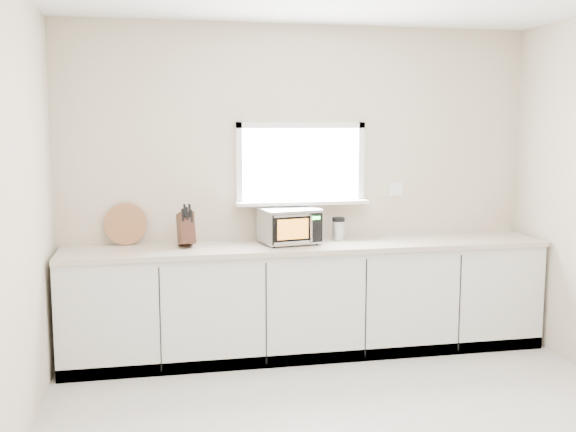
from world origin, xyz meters
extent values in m
cube|color=#C3B09B|center=(0.00, 2.00, 1.35)|extent=(4.00, 0.02, 2.70)
cube|color=white|center=(0.00, 1.99, 1.55)|extent=(1.00, 0.02, 0.60)
cube|color=white|center=(0.00, 1.92, 1.23)|extent=(1.12, 0.16, 0.03)
cube|color=white|center=(0.00, 1.97, 1.88)|extent=(1.10, 0.04, 0.05)
cube|color=white|center=(0.00, 1.97, 1.23)|extent=(1.10, 0.04, 0.05)
cube|color=white|center=(-0.53, 1.97, 1.55)|extent=(0.05, 0.04, 0.70)
cube|color=white|center=(0.53, 1.97, 1.55)|extent=(0.05, 0.04, 0.70)
cube|color=white|center=(0.85, 1.99, 1.32)|extent=(0.12, 0.01, 0.12)
cube|color=silver|center=(0.00, 1.70, 0.44)|extent=(3.92, 0.60, 0.88)
cube|color=beige|center=(0.00, 1.69, 0.90)|extent=(3.92, 0.64, 0.04)
cylinder|color=black|center=(-0.31, 1.57, 0.93)|extent=(0.02, 0.02, 0.01)
cylinder|color=black|center=(-0.36, 1.83, 0.93)|extent=(0.02, 0.02, 0.01)
cylinder|color=black|center=(0.06, 1.64, 0.93)|extent=(0.02, 0.02, 0.01)
cylinder|color=black|center=(0.01, 1.90, 0.93)|extent=(0.02, 0.02, 0.01)
cube|color=silver|center=(-0.15, 1.73, 1.07)|extent=(0.50, 0.41, 0.27)
cube|color=black|center=(-0.12, 1.56, 1.07)|extent=(0.42, 0.09, 0.23)
cube|color=orange|center=(-0.16, 1.55, 1.07)|extent=(0.26, 0.05, 0.16)
cylinder|color=silver|center=(-0.01, 1.56, 1.07)|extent=(0.02, 0.02, 0.21)
cube|color=black|center=(0.03, 1.59, 1.07)|extent=(0.11, 0.03, 0.23)
cube|color=#19FF33|center=(0.03, 1.58, 1.15)|extent=(0.07, 0.02, 0.02)
cube|color=silver|center=(-0.15, 1.73, 1.20)|extent=(0.50, 0.41, 0.01)
cube|color=#472919|center=(-0.98, 1.75, 1.06)|extent=(0.15, 0.25, 0.29)
cube|color=black|center=(-1.01, 1.69, 1.18)|extent=(0.02, 0.05, 0.10)
cube|color=black|center=(-0.97, 1.70, 1.19)|extent=(0.02, 0.05, 0.10)
cube|color=black|center=(-0.94, 1.70, 1.17)|extent=(0.02, 0.05, 0.10)
cube|color=black|center=(-0.99, 1.70, 1.21)|extent=(0.02, 0.05, 0.10)
cube|color=black|center=(-0.95, 1.70, 1.21)|extent=(0.02, 0.05, 0.10)
cylinder|color=#9D5B3C|center=(-1.45, 1.94, 1.09)|extent=(0.34, 0.08, 0.34)
cylinder|color=silver|center=(0.29, 1.83, 1.00)|extent=(0.12, 0.12, 0.16)
cylinder|color=black|center=(0.29, 1.83, 1.09)|extent=(0.12, 0.12, 0.04)
camera|label=1|loc=(-1.24, -3.55, 1.87)|focal=42.00mm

